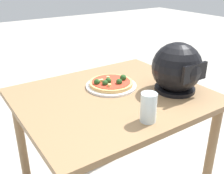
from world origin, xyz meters
TOP-DOWN VIEW (x-y plane):
  - dining_table at (0.00, 0.00)m, footprint 0.96×0.82m
  - pizza_plate at (-0.05, -0.09)m, footprint 0.28×0.28m
  - pizza at (-0.05, -0.09)m, footprint 0.24×0.24m
  - motorcycle_helmet at (-0.30, 0.14)m, footprint 0.26×0.26m
  - drinking_glass at (0.02, 0.30)m, footprint 0.07×0.07m

SIDE VIEW (x-z plane):
  - dining_table at x=0.00m, z-range 0.27..1.01m
  - pizza_plate at x=-0.05m, z-range 0.74..0.75m
  - pizza at x=-0.05m, z-range 0.74..0.79m
  - drinking_glass at x=0.02m, z-range 0.74..0.87m
  - motorcycle_helmet at x=-0.30m, z-range 0.74..1.00m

